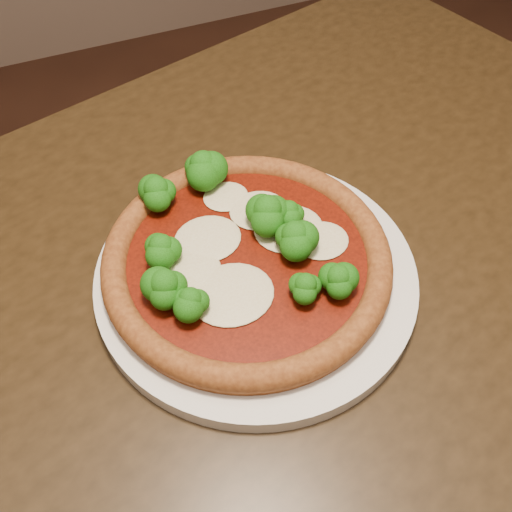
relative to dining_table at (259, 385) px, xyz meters
name	(u,v)px	position (x,y,z in m)	size (l,w,h in m)	color
dining_table	(259,385)	(0.00, 0.00, 0.00)	(1.45, 1.19, 0.75)	black
plate	(256,275)	(0.03, 0.07, 0.10)	(0.32, 0.32, 0.02)	silver
pizza	(244,253)	(0.02, 0.08, 0.12)	(0.29, 0.29, 0.06)	brown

